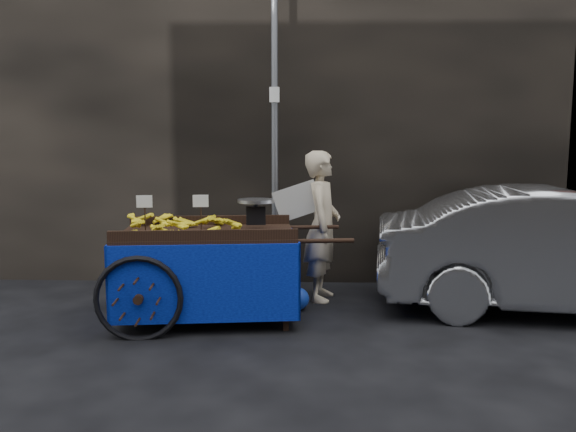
{
  "coord_description": "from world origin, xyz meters",
  "views": [
    {
      "loc": [
        0.68,
        -5.62,
        1.83
      ],
      "look_at": [
        0.49,
        0.5,
        1.02
      ],
      "focal_mm": 35.0,
      "sensor_mm": 36.0,
      "label": 1
    }
  ],
  "objects_px": {
    "parked_car": "(569,251)",
    "plastic_bag": "(296,299)",
    "banana_cart": "(202,241)",
    "vendor": "(322,226)"
  },
  "relations": [
    {
      "from": "parked_car",
      "to": "plastic_bag",
      "type": "bearing_deg",
      "value": 97.62
    },
    {
      "from": "banana_cart",
      "to": "plastic_bag",
      "type": "xyz_separation_m",
      "value": [
        0.97,
        0.31,
        -0.7
      ]
    },
    {
      "from": "banana_cart",
      "to": "parked_car",
      "type": "height_order",
      "value": "parked_car"
    },
    {
      "from": "plastic_bag",
      "to": "vendor",
      "type": "bearing_deg",
      "value": 57.96
    },
    {
      "from": "banana_cart",
      "to": "vendor",
      "type": "height_order",
      "value": "vendor"
    },
    {
      "from": "vendor",
      "to": "parked_car",
      "type": "distance_m",
      "value": 2.68
    },
    {
      "from": "plastic_bag",
      "to": "banana_cart",
      "type": "bearing_deg",
      "value": -161.97
    },
    {
      "from": "vendor",
      "to": "plastic_bag",
      "type": "relative_size",
      "value": 6.05
    },
    {
      "from": "vendor",
      "to": "plastic_bag",
      "type": "distance_m",
      "value": 0.92
    },
    {
      "from": "vendor",
      "to": "parked_car",
      "type": "bearing_deg",
      "value": -91.63
    }
  ]
}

